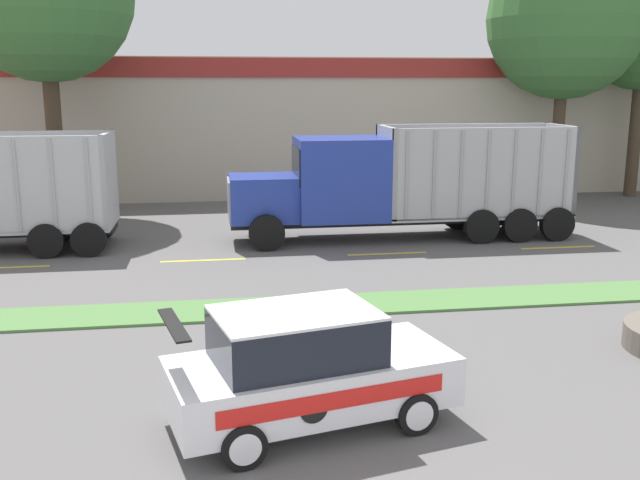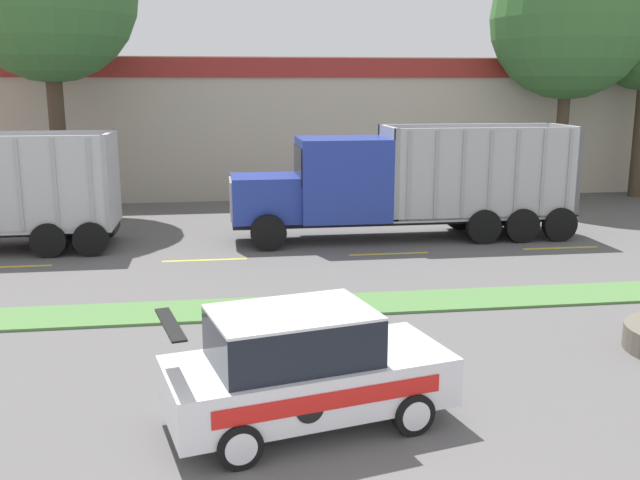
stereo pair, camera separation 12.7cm
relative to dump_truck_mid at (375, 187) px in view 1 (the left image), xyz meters
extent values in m
cube|color=#517F42|center=(-3.59, -6.87, -1.67)|extent=(120.00, 1.54, 0.06)
cube|color=yellow|center=(-10.88, -2.10, -1.69)|extent=(2.40, 0.14, 0.01)
cube|color=yellow|center=(-5.48, -2.10, -1.69)|extent=(2.40, 0.14, 0.01)
cube|color=yellow|center=(-0.08, -2.10, -1.69)|extent=(2.40, 0.14, 0.01)
cube|color=yellow|center=(5.32, -2.10, -1.69)|extent=(2.40, 0.14, 0.01)
cube|color=#B7B7BC|center=(-11.10, 0.11, -0.95)|extent=(5.89, 2.47, 0.12)
cube|color=#B7B7BC|center=(-8.24, 0.11, 0.43)|extent=(0.16, 2.47, 2.76)
cube|color=#B7B7BC|center=(-11.10, 1.27, 0.43)|extent=(5.89, 0.16, 2.76)
cube|color=#A3A3A8|center=(-10.61, -1.14, 0.43)|extent=(0.10, 0.04, 2.62)
cube|color=#A3A3A8|center=(-9.63, -1.14, 0.43)|extent=(0.10, 0.04, 2.62)
cube|color=#A3A3A8|center=(-8.65, -1.14, 0.43)|extent=(0.10, 0.04, 2.62)
cylinder|color=black|center=(-8.76, -1.10, -1.19)|extent=(1.01, 0.30, 1.01)
cylinder|color=black|center=(-8.76, 1.33, -1.19)|extent=(1.01, 0.30, 1.01)
cylinder|color=black|center=(-9.95, -1.10, -1.19)|extent=(1.01, 0.30, 1.01)
cylinder|color=black|center=(-9.95, 1.33, -1.19)|extent=(1.01, 0.30, 1.01)
cube|color=black|center=(0.85, 0.00, -1.06)|extent=(10.95, 1.30, 0.18)
cube|color=#23389E|center=(-3.58, 0.00, -0.27)|extent=(2.11, 1.93, 1.41)
cube|color=#B7B7BC|center=(-4.66, 0.00, -0.27)|extent=(0.06, 1.65, 1.19)
cube|color=#23389E|center=(-1.12, 0.00, 0.30)|extent=(2.80, 2.36, 2.56)
cube|color=black|center=(-2.54, 0.00, 0.75)|extent=(0.04, 2.00, 1.15)
cylinder|color=silver|center=(0.38, -0.76, 1.02)|extent=(0.14, 0.14, 1.43)
cube|color=#ADADB2|center=(3.30, 0.00, -0.91)|extent=(6.04, 2.36, 0.12)
cube|color=#ADADB2|center=(0.36, 0.00, 0.50)|extent=(0.16, 2.36, 2.83)
cube|color=#ADADB2|center=(6.24, 0.00, 0.50)|extent=(0.16, 2.36, 2.83)
cube|color=#ADADB2|center=(3.30, -1.10, 0.50)|extent=(6.04, 0.16, 2.83)
cube|color=#ADADB2|center=(3.30, 1.10, 0.50)|extent=(6.04, 0.16, 2.83)
cube|color=#99999E|center=(0.71, -1.20, 0.50)|extent=(0.10, 0.04, 2.69)
cube|color=#99999E|center=(1.58, -1.20, 0.50)|extent=(0.10, 0.04, 2.69)
cube|color=#99999E|center=(2.44, -1.20, 0.50)|extent=(0.10, 0.04, 2.69)
cube|color=#99999E|center=(3.30, -1.20, 0.50)|extent=(0.10, 0.04, 2.69)
cube|color=#99999E|center=(4.17, -1.20, 0.50)|extent=(0.10, 0.04, 2.69)
cube|color=#99999E|center=(5.03, -1.20, 0.50)|extent=(0.10, 0.04, 2.69)
cube|color=#99999E|center=(5.89, -1.20, 0.50)|extent=(0.10, 0.04, 2.69)
cylinder|color=black|center=(-3.58, -1.16, -1.15)|extent=(1.09, 0.30, 1.09)
cylinder|color=black|center=(-3.58, 1.16, -1.15)|extent=(1.09, 0.30, 1.09)
cylinder|color=black|center=(5.72, -1.16, -1.15)|extent=(1.09, 0.30, 1.09)
cylinder|color=black|center=(5.72, 1.16, -1.15)|extent=(1.09, 0.30, 1.09)
cylinder|color=black|center=(4.46, -1.16, -1.15)|extent=(1.09, 0.30, 1.09)
cylinder|color=black|center=(4.46, 1.16, -1.15)|extent=(1.09, 0.30, 1.09)
cylinder|color=black|center=(3.19, -1.16, -1.15)|extent=(1.09, 0.30, 1.09)
cylinder|color=black|center=(3.19, 1.16, -1.15)|extent=(1.09, 0.30, 1.09)
cube|color=white|center=(-3.79, -12.43, -1.02)|extent=(4.44, 2.66, 0.73)
cube|color=black|center=(-4.04, -12.49, -0.30)|extent=(2.58, 2.03, 0.70)
cube|color=white|center=(-4.04, -12.49, 0.07)|extent=(2.58, 2.03, 0.04)
cube|color=black|center=(-5.72, -12.88, 0.11)|extent=(0.52, 1.42, 0.03)
cube|color=red|center=(-3.59, -13.30, -0.94)|extent=(3.23, 0.77, 0.26)
cylinder|color=black|center=(-3.89, -13.37, -1.02)|extent=(0.39, 0.10, 0.40)
cylinder|color=black|center=(-2.35, -12.96, -1.38)|extent=(0.66, 0.34, 0.63)
cylinder|color=silver|center=(-2.33, -13.06, -1.38)|extent=(0.43, 0.11, 0.44)
cylinder|color=black|center=(-2.73, -11.32, -1.38)|extent=(0.66, 0.34, 0.63)
cylinder|color=silver|center=(-2.76, -11.21, -1.38)|extent=(0.43, 0.11, 0.44)
cylinder|color=black|center=(-4.85, -13.54, -1.38)|extent=(0.66, 0.34, 0.63)
cylinder|color=silver|center=(-4.83, -13.65, -1.38)|extent=(0.43, 0.11, 0.44)
cylinder|color=black|center=(-5.24, -11.90, -1.38)|extent=(0.66, 0.34, 0.63)
cylinder|color=silver|center=(-5.26, -11.80, -1.38)|extent=(0.43, 0.11, 0.44)
cube|color=#BCB29E|center=(1.04, 14.30, 1.31)|extent=(36.82, 12.00, 6.02)
cube|color=maroon|center=(1.04, 8.25, 3.87)|extent=(34.98, 0.10, 0.80)
cylinder|color=#473828|center=(9.50, 6.65, 1.17)|extent=(0.51, 0.51, 5.72)
sphere|color=#386B33|center=(9.50, 6.65, 5.82)|extent=(6.51, 6.51, 6.51)
cylinder|color=#473828|center=(13.33, 7.05, 1.21)|extent=(0.54, 0.54, 5.82)
cylinder|color=#473828|center=(-10.84, 5.52, 1.49)|extent=(0.58, 0.58, 6.38)
camera|label=1|loc=(-5.14, -22.11, 3.27)|focal=40.00mm
camera|label=2|loc=(-5.02, -22.13, 3.27)|focal=40.00mm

